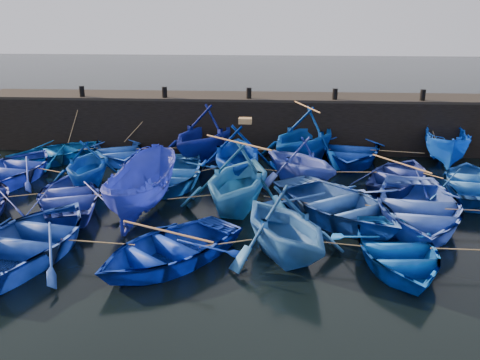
{
  "coord_description": "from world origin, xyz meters",
  "views": [
    {
      "loc": [
        1.22,
        -15.4,
        6.9
      ],
      "look_at": [
        0.0,
        3.2,
        0.7
      ],
      "focal_mm": 40.0,
      "sensor_mm": 36.0,
      "label": 1
    }
  ],
  "objects": [
    {
      "name": "ground",
      "position": [
        0.0,
        0.0,
        0.0
      ],
      "size": [
        120.0,
        120.0,
        0.0
      ],
      "primitive_type": "plane",
      "color": "black",
      "rests_on": "ground"
    },
    {
      "name": "wooden_crate",
      "position": [
        0.08,
        5.13,
        2.51
      ],
      "size": [
        0.51,
        0.4,
        0.21
      ],
      "primitive_type": "cube",
      "color": "olive",
      "rests_on": "boat_9"
    },
    {
      "name": "bollard_3",
      "position": [
        4.0,
        9.6,
        2.87
      ],
      "size": [
        0.24,
        0.24,
        0.5
      ],
      "primitive_type": "cylinder",
      "color": "black",
      "rests_on": "quay_top"
    },
    {
      "name": "boat_14",
      "position": [
        -5.89,
        1.74,
        0.47
      ],
      "size": [
        4.58,
        5.36,
        0.94
      ],
      "primitive_type": "imported",
      "rotation": [
        0.0,
        0.0,
        3.49
      ],
      "color": "#2A3BA3",
      "rests_on": "ground"
    },
    {
      "name": "boat_7",
      "position": [
        -5.96,
        4.02,
        0.97
      ],
      "size": [
        3.61,
        4.06,
        1.94
      ],
      "primitive_type": "imported",
      "rotation": [
        0.0,
        0.0,
        3.27
      ],
      "color": "#093D99",
      "rests_on": "ground"
    },
    {
      "name": "boat_22",
      "position": [
        -1.65,
        -2.2,
        0.48
      ],
      "size": [
        5.47,
        5.63,
        0.95
      ],
      "primitive_type": "imported",
      "rotation": [
        0.0,
        0.0,
        -0.7
      ],
      "color": "#082597",
      "rests_on": "ground"
    },
    {
      "name": "mooring_ropes",
      "position": [
        0.16,
        4.97,
        0.87
      ],
      "size": [
        17.43,
        11.8,
        2.1
      ],
      "color": "tan",
      "rests_on": "ground"
    },
    {
      "name": "boat_8",
      "position": [
        -2.76,
        4.5,
        0.5
      ],
      "size": [
        3.46,
        4.83,
        1.0
      ],
      "primitive_type": "imported",
      "rotation": [
        0.0,
        0.0,
        -0.0
      ],
      "color": "#1C56AB",
      "rests_on": "ground"
    },
    {
      "name": "boat_17",
      "position": [
        3.37,
        1.3,
        0.57
      ],
      "size": [
        6.32,
        6.71,
        1.13
      ],
      "primitive_type": "imported",
      "rotation": [
        0.0,
        0.0,
        0.61
      ],
      "color": "#214993",
      "rests_on": "ground"
    },
    {
      "name": "boat_16",
      "position": [
        0.01,
        1.95,
        1.21
      ],
      "size": [
        4.84,
        5.33,
        2.41
      ],
      "primitive_type": "imported",
      "rotation": [
        0.0,
        0.0,
        -0.22
      ],
      "color": "#246AB1",
      "rests_on": "ground"
    },
    {
      "name": "boat_3",
      "position": [
        2.59,
        8.01,
        1.27
      ],
      "size": [
        6.09,
        6.3,
        2.54
      ],
      "primitive_type": "imported",
      "rotation": [
        0.0,
        0.0,
        -0.57
      ],
      "color": "#023691",
      "rests_on": "ground"
    },
    {
      "name": "bollard_4",
      "position": [
        8.0,
        9.6,
        2.87
      ],
      "size": [
        0.24,
        0.24,
        0.5
      ],
      "primitive_type": "cylinder",
      "color": "black",
      "rests_on": "quay_top"
    },
    {
      "name": "bollard_2",
      "position": [
        0.0,
        9.6,
        2.87
      ],
      "size": [
        0.24,
        0.24,
        0.5
      ],
      "primitive_type": "cylinder",
      "color": "black",
      "rests_on": "quay_top"
    },
    {
      "name": "boat_23",
      "position": [
        1.56,
        -1.65,
        1.05
      ],
      "size": [
        4.96,
        5.17,
        2.11
      ],
      "primitive_type": "imported",
      "rotation": [
        0.0,
        0.0,
        0.51
      ],
      "color": "#1E5493",
      "rests_on": "ground"
    },
    {
      "name": "boat_6",
      "position": [
        -9.32,
        4.68,
        0.52
      ],
      "size": [
        4.27,
        5.47,
        1.04
      ],
      "primitive_type": "imported",
      "rotation": [
        0.0,
        0.0,
        2.99
      ],
      "color": "#1A2F9C",
      "rests_on": "ground"
    },
    {
      "name": "boat_0",
      "position": [
        -8.56,
        7.46,
        0.45
      ],
      "size": [
        5.2,
        5.31,
        0.9
      ],
      "primitive_type": "imported",
      "rotation": [
        0.0,
        0.0,
        2.42
      ],
      "color": "#044997",
      "rests_on": "ground"
    },
    {
      "name": "loose_oars",
      "position": [
        1.79,
        3.18,
        1.73
      ],
      "size": [
        10.1,
        12.3,
        1.7
      ],
      "color": "#99724C",
      "rests_on": "ground"
    },
    {
      "name": "boat_1",
      "position": [
        -5.96,
        7.86,
        0.47
      ],
      "size": [
        4.79,
        5.48,
        0.95
      ],
      "primitive_type": "imported",
      "rotation": [
        0.0,
        0.0,
        0.4
      ],
      "color": "#143B9A",
      "rests_on": "ground"
    },
    {
      "name": "boat_5",
      "position": [
        8.82,
        7.94,
        0.92
      ],
      "size": [
        2.61,
        4.98,
        1.83
      ],
      "primitive_type": "imported",
      "rotation": [
        0.0,
        0.0,
        -0.18
      ],
      "color": "blue",
      "rests_on": "ground"
    },
    {
      "name": "quay_top",
      "position": [
        0.0,
        10.5,
        2.56
      ],
      "size": [
        26.0,
        2.5,
        0.12
      ],
      "primitive_type": "cube",
      "color": "black",
      "rests_on": "quay_wall"
    },
    {
      "name": "bollard_0",
      "position": [
        -8.0,
        9.6,
        2.87
      ],
      "size": [
        0.24,
        0.24,
        0.5
      ],
      "primitive_type": "cylinder",
      "color": "black",
      "rests_on": "quay_top"
    },
    {
      "name": "boat_10",
      "position": [
        2.27,
        4.9,
        1.01
      ],
      "size": [
        5.02,
        5.06,
        2.02
      ],
      "primitive_type": "imported",
      "rotation": [
        0.0,
        0.0,
        3.87
      ],
      "color": "blue",
      "rests_on": "ground"
    },
    {
      "name": "quay_wall",
      "position": [
        0.0,
        10.5,
        1.25
      ],
      "size": [
        26.0,
        2.5,
        2.5
      ],
      "primitive_type": "cube",
      "color": "black",
      "rests_on": "ground"
    },
    {
      "name": "boat_4",
      "position": [
        4.7,
        8.36,
        0.56
      ],
      "size": [
        4.87,
        6.08,
        1.13
      ],
      "primitive_type": "imported",
      "rotation": [
        0.0,
        0.0,
        -0.19
      ],
      "color": "navy",
      "rests_on": "ground"
    },
    {
      "name": "boat_21",
      "position": [
        -5.62,
        -1.99,
        0.55
      ],
      "size": [
        4.72,
        5.92,
        1.1
      ],
      "primitive_type": "imported",
      "rotation": [
        0.0,
        0.0,
        2.95
      ],
      "color": "navy",
      "rests_on": "ground"
    },
    {
      "name": "boat_11",
      "position": [
        6.2,
        4.97,
        0.45
      ],
      "size": [
        4.77,
        5.27,
        0.9
      ],
      "primitive_type": "imported",
      "rotation": [
        0.0,
        0.0,
        2.65
      ],
      "color": "navy",
      "rests_on": "ground"
    },
    {
      "name": "boat_2",
      "position": [
        -1.94,
        8.19,
        1.27
      ],
      "size": [
        5.66,
        6.02,
        2.53
      ],
      "primitive_type": "imported",
      "rotation": [
        0.0,
        0.0,
        -0.39
      ],
      "color": "navy",
      "rests_on": "ground"
    },
    {
      "name": "boat_18",
      "position": [
        5.92,
        1.12,
        0.6
      ],
      "size": [
        4.8,
        6.22,
        1.19
      ],
      "primitive_type": "imported",
      "rotation": [
        0.0,
        0.0,
        -0.13
      ],
      "color": "blue",
      "rests_on": "ground"
    },
    {
      "name": "bollard_1",
      "position": [
        -4.0,
        9.6,
        2.87
      ],
      "size": [
        0.24,
        0.24,
        0.5
      ],
      "primitive_type": "cylinder",
      "color": "black",
      "rests_on": "quay_top"
    },
    {
      "name": "boat_15",
      "position": [
        -3.25,
        1.42,
        0.94
      ],
      "size": [
        2.22,
        5.0,
        1.88
      ],
      "primitive_type": "imported",
      "rotation": [
        0.0,
        0.0,
        3.06
      ],
      "color": "#22319D",
      "rests_on": "ground"
    },
    {
      "name": "boat_12",
      "position": [
        8.76,
        4.12,
        0.49
      ],
      "size": [
        4.29,
        5.32,
        0.98
      ],
      "primitive_type": "imported",
      "rotation": [
        0.0,
        0.0,
        2.93
      ],
      "color": "#1951AD",
      "rests_on": "ground"
    },
    {
      "name": "boat_9",
      "position": [
        -0.22,
        5.13,
        1.2
      ],
      "size": [
        4.19,
        4.78,
        2.4
      ],
      "primitive_type": "imported",
      "rotation": [
        0.0,
        0.0,
        3.2
      ],
      "color": "#012A91",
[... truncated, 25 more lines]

